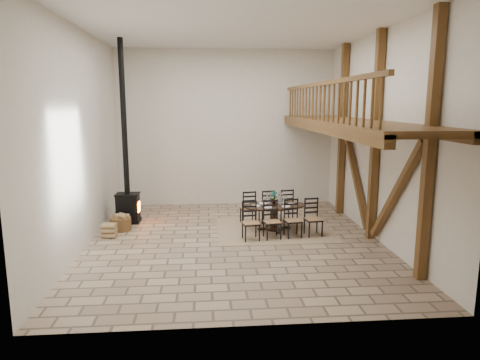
{
  "coord_description": "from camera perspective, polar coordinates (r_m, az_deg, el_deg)",
  "views": [
    {
      "loc": [
        -0.7,
        -9.92,
        3.32
      ],
      "look_at": [
        0.16,
        0.4,
        1.44
      ],
      "focal_mm": 32.0,
      "sensor_mm": 36.0,
      "label": 1
    }
  ],
  "objects": [
    {
      "name": "ground",
      "position": [
        10.49,
        -0.69,
        -8.19
      ],
      "size": [
        8.0,
        8.0,
        0.0
      ],
      "primitive_type": "plane",
      "color": "tan",
      "rests_on": "ground"
    },
    {
      "name": "log_basket",
      "position": [
        11.75,
        -15.58,
        -5.57
      ],
      "size": [
        0.53,
        0.53,
        0.44
      ],
      "rotation": [
        0.0,
        0.0,
        -0.01
      ],
      "color": "brown",
      "rests_on": "ground"
    },
    {
      "name": "room_shell",
      "position": [
        10.11,
        6.09,
        8.48
      ],
      "size": [
        7.02,
        8.02,
        5.01
      ],
      "color": "beige",
      "rests_on": "ground"
    },
    {
      "name": "dining_table",
      "position": [
        11.28,
        4.68,
        -5.0
      ],
      "size": [
        2.05,
        2.03,
        1.05
      ],
      "rotation": [
        0.0,
        0.0,
        0.13
      ],
      "color": "black",
      "rests_on": "ground"
    },
    {
      "name": "wood_stove",
      "position": [
        12.24,
        -14.85,
        -0.39
      ],
      "size": [
        0.66,
        0.52,
        5.0
      ],
      "rotation": [
        0.0,
        0.0,
        -0.04
      ],
      "color": "black",
      "rests_on": "ground"
    },
    {
      "name": "rug",
      "position": [
        11.44,
        4.55,
        -6.58
      ],
      "size": [
        3.0,
        2.5,
        0.02
      ],
      "primitive_type": "cube",
      "color": "#9F8466",
      "rests_on": "ground"
    },
    {
      "name": "log_stack",
      "position": [
        11.2,
        -17.04,
        -6.46
      ],
      "size": [
        0.38,
        0.28,
        0.37
      ],
      "rotation": [
        0.0,
        0.0,
        -0.11
      ],
      "color": "#A2865A",
      "rests_on": "ground"
    }
  ]
}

